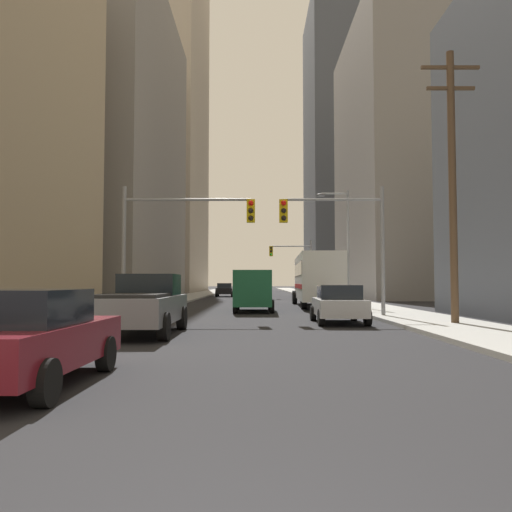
% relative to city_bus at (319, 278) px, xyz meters
% --- Properties ---
extents(sidewalk_left, '(3.59, 160.00, 0.15)m').
position_rel_city_bus_xyz_m(sidewalk_left, '(-11.26, 18.56, -1.85)').
color(sidewalk_left, '#9E9E99').
rests_on(sidewalk_left, ground).
extents(sidewalk_right, '(3.59, 160.00, 0.15)m').
position_rel_city_bus_xyz_m(sidewalk_right, '(2.90, 18.56, -1.85)').
color(sidewalk_right, '#9E9E99').
rests_on(sidewalk_right, ground).
extents(city_bus, '(2.96, 11.59, 3.40)m').
position_rel_city_bus_xyz_m(city_bus, '(0.00, 0.00, 0.00)').
color(city_bus, silver).
rests_on(city_bus, ground).
extents(pickup_truck_grey, '(2.20, 5.41, 1.90)m').
position_rel_city_bus_xyz_m(pickup_truck_grey, '(-7.57, -17.99, -1.00)').
color(pickup_truck_grey, slate).
rests_on(pickup_truck_grey, ground).
extents(cargo_van_green, '(2.16, 5.26, 2.26)m').
position_rel_city_bus_xyz_m(cargo_van_green, '(-4.18, -5.63, -0.64)').
color(cargo_van_green, '#195938').
rests_on(cargo_van_green, ground).
extents(sedan_maroon, '(1.95, 4.23, 1.52)m').
position_rel_city_bus_xyz_m(sedan_maroon, '(-7.67, -26.02, -1.16)').
color(sedan_maroon, maroon).
rests_on(sedan_maroon, ground).
extents(sedan_silver, '(1.95, 4.26, 1.52)m').
position_rel_city_bus_xyz_m(sedan_silver, '(-0.77, -13.74, -1.16)').
color(sedan_silver, '#B7BABF').
rests_on(sedan_silver, ground).
extents(sedan_blue, '(1.95, 4.26, 1.52)m').
position_rel_city_bus_xyz_m(sedan_blue, '(-4.04, 2.20, -1.16)').
color(sedan_blue, navy).
rests_on(sedan_blue, ground).
extents(sedan_navy, '(1.95, 4.25, 1.52)m').
position_rel_city_bus_xyz_m(sedan_navy, '(-4.08, 11.93, -1.16)').
color(sedan_navy, '#141E4C').
rests_on(sedan_navy, ground).
extents(sedan_black, '(1.95, 4.21, 1.52)m').
position_rel_city_bus_xyz_m(sedan_black, '(-7.58, 23.61, -1.16)').
color(sedan_black, black).
rests_on(sedan_black, ground).
extents(traffic_signal_near_left, '(6.06, 0.44, 6.00)m').
position_rel_city_bus_xyz_m(traffic_signal_near_left, '(-7.40, -10.98, 2.22)').
color(traffic_signal_near_left, gray).
rests_on(traffic_signal_near_left, ground).
extents(traffic_signal_near_right, '(4.78, 0.44, 6.00)m').
position_rel_city_bus_xyz_m(traffic_signal_near_right, '(-0.37, -10.99, 2.16)').
color(traffic_signal_near_right, gray).
rests_on(traffic_signal_near_right, ground).
extents(traffic_signal_far_right, '(4.46, 0.44, 6.00)m').
position_rel_city_bus_xyz_m(traffic_signal_far_right, '(-0.22, 19.19, 2.15)').
color(traffic_signal_far_right, gray).
rests_on(traffic_signal_far_right, ground).
extents(utility_pole_right, '(2.20, 0.28, 10.31)m').
position_rel_city_bus_xyz_m(utility_pole_right, '(3.26, -15.28, 3.51)').
color(utility_pole_right, brown).
rests_on(utility_pole_right, ground).
extents(street_lamp_right, '(2.06, 0.32, 7.50)m').
position_rel_city_bus_xyz_m(street_lamp_right, '(1.50, -1.76, 2.57)').
color(street_lamp_right, gray).
rests_on(street_lamp_right, ground).
extents(building_left_mid_office, '(25.57, 29.35, 32.40)m').
position_rel_city_bus_xyz_m(building_left_mid_office, '(-26.43, 20.03, 14.27)').
color(building_left_mid_office, gray).
rests_on(building_left_mid_office, ground).
extents(building_left_far_tower, '(16.39, 29.95, 63.26)m').
position_rel_city_bus_xyz_m(building_left_far_tower, '(-22.16, 56.75, 29.70)').
color(building_left_far_tower, '#B7A893').
rests_on(building_left_far_tower, ground).
extents(building_right_mid_block, '(14.24, 22.23, 29.17)m').
position_rel_city_bus_xyz_m(building_right_mid_block, '(13.25, 20.26, 12.65)').
color(building_right_mid_block, gray).
rests_on(building_right_mid_block, ground).
extents(building_right_far_highrise, '(24.67, 21.04, 53.31)m').
position_rel_city_bus_xyz_m(building_right_far_highrise, '(18.14, 60.24, 24.73)').
color(building_right_far_highrise, '#4C515B').
rests_on(building_right_far_highrise, ground).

